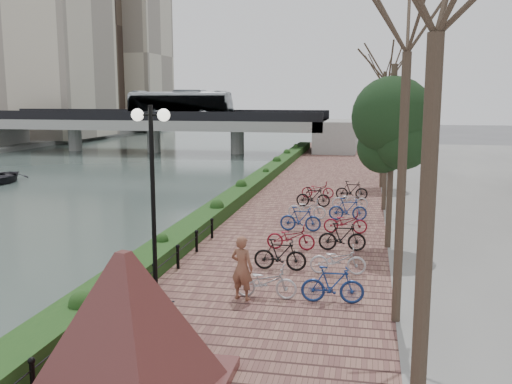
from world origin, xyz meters
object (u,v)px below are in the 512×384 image
(lamppost, at_px, (152,163))
(pedestrian, at_px, (242,268))
(motorcycle, at_px, (162,334))
(boat, at_px, (3,177))
(granite_monument, at_px, (126,326))

(lamppost, distance_m, pedestrian, 3.64)
(motorcycle, xyz_separation_m, boat, (-20.52, 23.94, -0.58))
(pedestrian, bearing_deg, motorcycle, 93.15)
(granite_monument, relative_size, pedestrian, 2.94)
(boat, bearing_deg, pedestrian, -62.05)
(lamppost, xyz_separation_m, motorcycle, (1.30, -3.00, -3.22))
(pedestrian, distance_m, boat, 29.52)
(lamppost, bearing_deg, boat, 132.56)
(lamppost, relative_size, motorcycle, 3.27)
(motorcycle, height_order, boat, motorcycle)
(lamppost, bearing_deg, motorcycle, -66.59)
(boat, bearing_deg, motorcycle, -68.00)
(granite_monument, height_order, motorcycle, granite_monument)
(pedestrian, bearing_deg, granite_monument, 97.65)
(granite_monument, relative_size, lamppost, 0.99)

